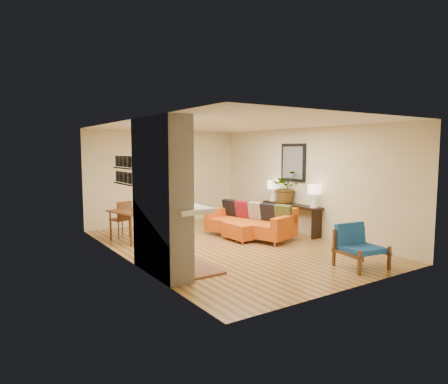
{
  "coord_description": "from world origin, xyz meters",
  "views": [
    {
      "loc": [
        -4.77,
        -7.04,
        2.06
      ],
      "look_at": [
        0.0,
        0.2,
        1.15
      ],
      "focal_mm": 32.0,
      "sensor_mm": 36.0,
      "label": 1
    }
  ],
  "objects_px": {
    "blue_chair": "(357,244)",
    "houseplant": "(285,187)",
    "dining_table": "(133,216)",
    "sofa": "(252,222)",
    "lamp_far": "(273,188)",
    "console_table": "(291,210)",
    "ottoman": "(245,230)",
    "lamp_near": "(314,193)"
  },
  "relations": [
    {
      "from": "blue_chair",
      "to": "houseplant",
      "type": "xyz_separation_m",
      "value": [
        1.04,
        3.05,
        0.73
      ]
    },
    {
      "from": "dining_table",
      "to": "houseplant",
      "type": "xyz_separation_m",
      "value": [
        3.64,
        -1.07,
        0.57
      ]
    },
    {
      "from": "dining_table",
      "to": "houseplant",
      "type": "bearing_deg",
      "value": -16.39
    },
    {
      "from": "sofa",
      "to": "lamp_far",
      "type": "xyz_separation_m",
      "value": [
        1.13,
        0.56,
        0.7
      ]
    },
    {
      "from": "dining_table",
      "to": "lamp_far",
      "type": "xyz_separation_m",
      "value": [
        3.65,
        -0.58,
        0.5
      ]
    },
    {
      "from": "console_table",
      "to": "lamp_far",
      "type": "height_order",
      "value": "lamp_far"
    },
    {
      "from": "console_table",
      "to": "houseplant",
      "type": "relative_size",
      "value": 2.25
    },
    {
      "from": "sofa",
      "to": "blue_chair",
      "type": "xyz_separation_m",
      "value": [
        0.07,
        -2.99,
        0.04
      ]
    },
    {
      "from": "blue_chair",
      "to": "lamp_far",
      "type": "bearing_deg",
      "value": 73.46
    },
    {
      "from": "blue_chair",
      "to": "sofa",
      "type": "bearing_deg",
      "value": 91.41
    },
    {
      "from": "console_table",
      "to": "ottoman",
      "type": "bearing_deg",
      "value": -179.96
    },
    {
      "from": "sofa",
      "to": "houseplant",
      "type": "distance_m",
      "value": 1.36
    },
    {
      "from": "ottoman",
      "to": "blue_chair",
      "type": "distance_m",
      "value": 2.85
    },
    {
      "from": "sofa",
      "to": "console_table",
      "type": "bearing_deg",
      "value": -8.41
    },
    {
      "from": "sofa",
      "to": "houseplant",
      "type": "bearing_deg",
      "value": 3.23
    },
    {
      "from": "sofa",
      "to": "dining_table",
      "type": "distance_m",
      "value": 2.78
    },
    {
      "from": "blue_chair",
      "to": "lamp_near",
      "type": "height_order",
      "value": "lamp_near"
    },
    {
      "from": "lamp_near",
      "to": "houseplant",
      "type": "height_order",
      "value": "houseplant"
    },
    {
      "from": "sofa",
      "to": "console_table",
      "type": "height_order",
      "value": "sofa"
    },
    {
      "from": "console_table",
      "to": "lamp_far",
      "type": "relative_size",
      "value": 3.43
    },
    {
      "from": "lamp_far",
      "to": "sofa",
      "type": "bearing_deg",
      "value": -153.62
    },
    {
      "from": "blue_chair",
      "to": "lamp_far",
      "type": "xyz_separation_m",
      "value": [
        1.05,
        3.54,
        0.65
      ]
    },
    {
      "from": "blue_chair",
      "to": "ottoman",
      "type": "bearing_deg",
      "value": 97.81
    },
    {
      "from": "console_table",
      "to": "lamp_near",
      "type": "bearing_deg",
      "value": -90.0
    },
    {
      "from": "ottoman",
      "to": "houseplant",
      "type": "distance_m",
      "value": 1.71
    },
    {
      "from": "sofa",
      "to": "dining_table",
      "type": "height_order",
      "value": "dining_table"
    },
    {
      "from": "lamp_near",
      "to": "lamp_far",
      "type": "relative_size",
      "value": 1.0
    },
    {
      "from": "console_table",
      "to": "lamp_far",
      "type": "xyz_separation_m",
      "value": [
        0.0,
        0.72,
        0.49
      ]
    },
    {
      "from": "houseplant",
      "to": "sofa",
      "type": "bearing_deg",
      "value": -176.77
    },
    {
      "from": "sofa",
      "to": "lamp_far",
      "type": "height_order",
      "value": "lamp_far"
    },
    {
      "from": "blue_chair",
      "to": "console_table",
      "type": "relative_size",
      "value": 0.44
    },
    {
      "from": "ottoman",
      "to": "lamp_far",
      "type": "bearing_deg",
      "value": 26.77
    },
    {
      "from": "ottoman",
      "to": "lamp_far",
      "type": "height_order",
      "value": "lamp_far"
    },
    {
      "from": "sofa",
      "to": "lamp_far",
      "type": "bearing_deg",
      "value": 26.38
    },
    {
      "from": "lamp_near",
      "to": "lamp_far",
      "type": "bearing_deg",
      "value": 90.0
    },
    {
      "from": "sofa",
      "to": "lamp_far",
      "type": "relative_size",
      "value": 4.22
    },
    {
      "from": "dining_table",
      "to": "blue_chair",
      "type": "bearing_deg",
      "value": -57.74
    },
    {
      "from": "sofa",
      "to": "blue_chair",
      "type": "distance_m",
      "value": 2.99
    },
    {
      "from": "dining_table",
      "to": "console_table",
      "type": "relative_size",
      "value": 0.89
    },
    {
      "from": "blue_chair",
      "to": "lamp_near",
      "type": "xyz_separation_m",
      "value": [
        1.05,
        2.07,
        0.65
      ]
    },
    {
      "from": "ottoman",
      "to": "blue_chair",
      "type": "relative_size",
      "value": 1.0
    },
    {
      "from": "houseplant",
      "to": "dining_table",
      "type": "bearing_deg",
      "value": 163.61
    }
  ]
}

